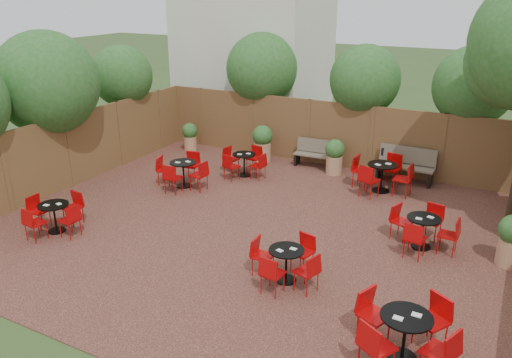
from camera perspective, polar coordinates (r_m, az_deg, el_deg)
The scene contains 10 objects.
ground at distance 11.72m, azimuth 0.94°, elevation -5.73°, with size 80.00×80.00×0.00m, color #354F23.
courtyard_paving at distance 11.72m, azimuth 0.94°, elevation -5.69°, with size 12.00×10.00×0.02m, color #371C16.
fence_back at distance 15.71m, azimuth 9.27°, elevation 4.85°, with size 12.00×0.08×2.00m, color brown.
fence_left at distance 14.85m, azimuth -20.18°, elevation 2.90°, with size 0.08×10.00×2.00m, color brown.
neighbour_building at distance 19.71m, azimuth -0.19°, elevation 17.16°, with size 5.00×4.00×8.00m, color silver.
overhang_foliage at distance 13.53m, azimuth -1.50°, elevation 10.09°, with size 15.81×10.64×2.76m.
park_bench_left at distance 15.69m, azimuth 6.85°, elevation 2.87°, with size 1.38×0.50×0.84m.
park_bench_right at distance 14.99m, azimuth 16.44°, elevation 1.59°, with size 1.60×0.55×0.98m.
bistro_tables at distance 11.68m, azimuth 3.36°, elevation -3.51°, with size 9.38×8.05×0.89m.
planters at distance 14.49m, azimuth 5.98°, elevation 2.01°, with size 10.50×4.07×1.16m.
Camera 1 is at (4.72, -9.37, 5.22)m, focal length 35.75 mm.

